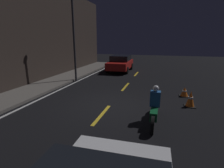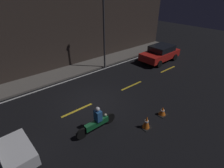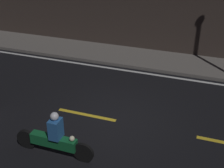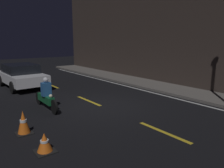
# 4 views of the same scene
# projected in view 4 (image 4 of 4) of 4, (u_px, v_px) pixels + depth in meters

# --- Properties ---
(ground_plane) EXTENTS (56.00, 56.00, 0.00)m
(ground_plane) POSITION_uv_depth(u_px,v_px,m) (101.00, 106.00, 9.56)
(ground_plane) COLOR black
(raised_curb) EXTENTS (28.00, 2.12, 0.14)m
(raised_curb) POSITION_uv_depth(u_px,v_px,m) (172.00, 89.00, 12.49)
(raised_curb) COLOR #605B56
(raised_curb) RESTS_ON ground
(building_front) EXTENTS (28.00, 0.30, 6.98)m
(building_front) POSITION_uv_depth(u_px,v_px,m) (189.00, 28.00, 12.53)
(building_front) COLOR #382D28
(building_front) RESTS_ON ground
(lane_dash_a) EXTENTS (2.00, 0.14, 0.01)m
(lane_dash_a) POSITION_uv_depth(u_px,v_px,m) (30.00, 76.00, 17.36)
(lane_dash_a) COLOR gold
(lane_dash_a) RESTS_ON ground
(lane_dash_b) EXTENTS (2.00, 0.14, 0.01)m
(lane_dash_b) POSITION_uv_depth(u_px,v_px,m) (52.00, 85.00, 13.85)
(lane_dash_b) COLOR gold
(lane_dash_b) RESTS_ON ground
(lane_dash_c) EXTENTS (2.00, 0.14, 0.01)m
(lane_dash_c) POSITION_uv_depth(u_px,v_px,m) (89.00, 101.00, 10.34)
(lane_dash_c) COLOR gold
(lane_dash_c) RESTS_ON ground
(lane_dash_d) EXTENTS (2.00, 0.14, 0.01)m
(lane_dash_d) POSITION_uv_depth(u_px,v_px,m) (164.00, 132.00, 6.83)
(lane_dash_d) COLOR gold
(lane_dash_d) RESTS_ON ground
(lane_solid_kerb) EXTENTS (25.20, 0.14, 0.01)m
(lane_solid_kerb) POSITION_uv_depth(u_px,v_px,m) (157.00, 94.00, 11.73)
(lane_solid_kerb) COLOR silver
(lane_solid_kerb) RESTS_ON ground
(sedan_white) EXTENTS (4.12, 2.12, 1.41)m
(sedan_white) POSITION_uv_depth(u_px,v_px,m) (22.00, 75.00, 13.17)
(sedan_white) COLOR silver
(sedan_white) RESTS_ON ground
(motorcycle) EXTENTS (2.28, 0.36, 1.36)m
(motorcycle) POSITION_uv_depth(u_px,v_px,m) (46.00, 96.00, 9.05)
(motorcycle) COLOR black
(motorcycle) RESTS_ON ground
(traffic_cone_near) EXTENTS (0.48, 0.48, 0.73)m
(traffic_cone_near) POSITION_uv_depth(u_px,v_px,m) (23.00, 123.00, 6.66)
(traffic_cone_near) COLOR black
(traffic_cone_near) RESTS_ON ground
(traffic_cone_mid) EXTENTS (0.51, 0.51, 0.51)m
(traffic_cone_mid) POSITION_uv_depth(u_px,v_px,m) (45.00, 143.00, 5.58)
(traffic_cone_mid) COLOR black
(traffic_cone_mid) RESTS_ON ground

